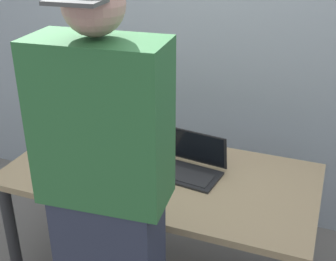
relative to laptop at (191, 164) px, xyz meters
name	(u,v)px	position (x,y,z in m)	size (l,w,h in m)	color
desk	(161,187)	(-0.14, -0.06, -0.13)	(1.59, 0.80, 0.72)	#9E8460
laptop	(191,164)	(0.00, 0.00, 0.00)	(0.35, 0.29, 0.20)	black
beer_bottle_amber	(127,129)	(-0.44, 0.15, 0.06)	(0.07, 0.07, 0.28)	brown
beer_bottle_green	(113,128)	(-0.51, 0.13, 0.06)	(0.07, 0.07, 0.28)	#1E5123
beer_bottle_brown	(147,126)	(-0.32, 0.18, 0.08)	(0.08, 0.08, 0.33)	#333333
person_figure	(108,213)	(-0.10, -0.71, 0.15)	(0.48, 0.31, 1.81)	#2D3347
back_wall	(212,25)	(-0.14, 0.81, 0.54)	(6.00, 0.10, 2.60)	#99A3AD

